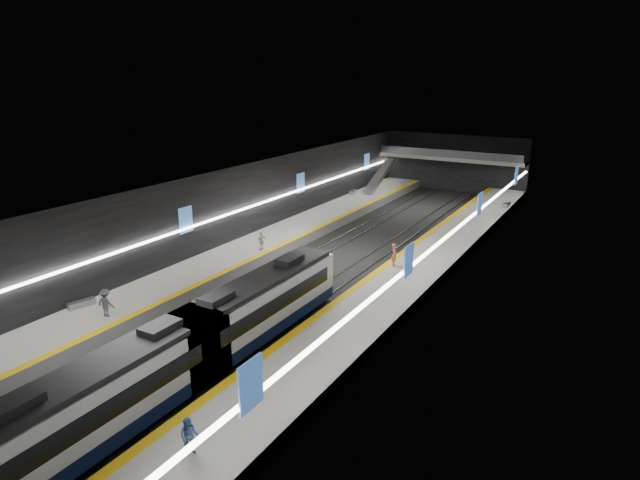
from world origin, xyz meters
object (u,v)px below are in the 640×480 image
Objects in this scene: bench_right_far at (507,205)px; passenger_left_b at (106,303)px; train at (192,344)px; bench_left_far at (353,192)px; passenger_right_a at (394,255)px; bench_left_near at (81,304)px; passenger_left_a at (262,241)px; passenger_right_b at (189,437)px; escalator at (379,176)px.

bench_right_far is 47.08m from passenger_left_b.
train reaches higher than bench_left_far.
passenger_right_a is 1.01× the size of passenger_left_b.
bench_left_near is 0.97× the size of bench_right_far.
bench_left_near is 16.48m from passenger_left_a.
bench_left_near is at bearing -101.58° from bench_left_far.
bench_right_far is 1.10× the size of passenger_left_a.
train is at bearing 43.22° from passenger_left_a.
passenger_right_a is 1.13× the size of passenger_right_b.
bench_left_near is 1.07× the size of passenger_left_a.
bench_left_near is 2.88m from passenger_left_b.
train reaches higher than passenger_left_a.
passenger_left_b is (0.92, -45.06, -0.94)m from escalator.
bench_left_far is at bearing -169.73° from bench_right_far.
bench_left_near is at bearing 5.94° from passenger_left_a.
bench_left_near is 47.98m from bench_right_far.
bench_left_near is at bearing -112.28° from bench_right_far.
bench_left_far is at bearing 105.01° from bench_left_near.
passenger_left_a is (3.51, -24.85, 0.62)m from bench_left_far.
bench_right_far is (18.86, 44.12, 0.01)m from bench_left_near.
passenger_right_a is at bearing 80.28° from train.
passenger_left_b is at bearing -109.11° from bench_right_far.
bench_left_near is (-11.86, 1.70, -0.97)m from train.
train reaches higher than bench_right_far.
bench_left_far is at bearing 12.40° from passenger_right_a.
escalator is 4.18× the size of passenger_left_b.
passenger_right_a is 1.13× the size of passenger_left_a.
escalator reaches higher than passenger_right_a.
bench_left_far is 0.98× the size of passenger_left_b.
passenger_right_b is at bearing -47.98° from train.
bench_left_far is 0.98× the size of passenger_right_a.
passenger_left_a is at bearing 91.68° from passenger_right_b.
passenger_left_a is (1.51, -28.81, -1.05)m from escalator.
escalator is 4.16× the size of passenger_right_a.
bench_left_near is 40.97m from bench_left_far.
bench_left_far is 1.10× the size of passenger_right_b.
bench_left_far is 1.01× the size of bench_right_far.
bench_left_far is 19.26m from bench_right_far.
passenger_right_a reaches higher than bench_right_far.
passenger_left_b is at bearing 15.66° from passenger_left_a.
train is 9.22m from passenger_left_b.
escalator is 4.41× the size of bench_left_near.
escalator is 54.26m from passenger_right_b.
passenger_right_b reaches higher than bench_right_far.
passenger_left_a is (-13.45, 23.33, -0.00)m from passenger_right_b.
train reaches higher than passenger_right_a.
bench_left_far reaches higher than bench_right_far.
passenger_left_a reaches higher than bench_left_near.
passenger_right_b is 1.01× the size of passenger_left_a.
passenger_right_a reaches higher than passenger_left_a.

